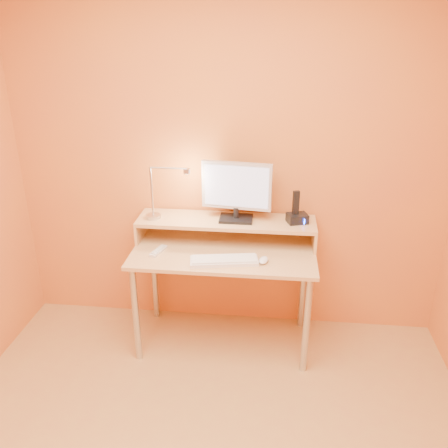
# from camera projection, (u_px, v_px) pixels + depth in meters

# --- Properties ---
(wall_back) EXTENTS (3.00, 0.04, 2.50)m
(wall_back) POSITION_uv_depth(u_px,v_px,m) (229.00, 159.00, 3.18)
(wall_back) COLOR orange
(wall_back) RESTS_ON floor
(desk_leg_fl) EXTENTS (0.04, 0.04, 0.69)m
(desk_leg_fl) POSITION_uv_depth(u_px,v_px,m) (136.00, 315.00, 3.07)
(desk_leg_fl) COLOR #B7B7B9
(desk_leg_fl) RESTS_ON floor
(desk_leg_fr) EXTENTS (0.04, 0.04, 0.69)m
(desk_leg_fr) POSITION_uv_depth(u_px,v_px,m) (306.00, 326.00, 2.96)
(desk_leg_fr) COLOR #B7B7B9
(desk_leg_fr) RESTS_ON floor
(desk_leg_bl) EXTENTS (0.04, 0.04, 0.69)m
(desk_leg_bl) POSITION_uv_depth(u_px,v_px,m) (155.00, 277.00, 3.53)
(desk_leg_bl) COLOR #B7B7B9
(desk_leg_bl) RESTS_ON floor
(desk_leg_br) EXTENTS (0.04, 0.04, 0.69)m
(desk_leg_br) POSITION_uv_depth(u_px,v_px,m) (303.00, 285.00, 3.42)
(desk_leg_br) COLOR #B7B7B9
(desk_leg_br) RESTS_ON floor
(desk_lower) EXTENTS (1.20, 0.60, 0.02)m
(desk_lower) POSITION_uv_depth(u_px,v_px,m) (224.00, 252.00, 3.10)
(desk_lower) COLOR tan
(desk_lower) RESTS_ON floor
(shelf_riser_left) EXTENTS (0.02, 0.30, 0.14)m
(shelf_riser_left) POSITION_uv_depth(u_px,v_px,m) (142.00, 228.00, 3.26)
(shelf_riser_left) COLOR tan
(shelf_riser_left) RESTS_ON desk_lower
(shelf_riser_right) EXTENTS (0.02, 0.30, 0.14)m
(shelf_riser_right) POSITION_uv_depth(u_px,v_px,m) (314.00, 236.00, 3.15)
(shelf_riser_right) COLOR tan
(shelf_riser_right) RESTS_ON desk_lower
(desk_shelf) EXTENTS (1.20, 0.30, 0.02)m
(desk_shelf) POSITION_uv_depth(u_px,v_px,m) (226.00, 221.00, 3.17)
(desk_shelf) COLOR tan
(desk_shelf) RESTS_ON desk_lower
(monitor_foot) EXTENTS (0.22, 0.16, 0.02)m
(monitor_foot) POSITION_uv_depth(u_px,v_px,m) (236.00, 219.00, 3.16)
(monitor_foot) COLOR black
(monitor_foot) RESTS_ON desk_shelf
(monitor_neck) EXTENTS (0.04, 0.04, 0.07)m
(monitor_neck) POSITION_uv_depth(u_px,v_px,m) (236.00, 213.00, 3.14)
(monitor_neck) COLOR black
(monitor_neck) RESTS_ON monitor_foot
(monitor_panel) EXTENTS (0.46, 0.09, 0.32)m
(monitor_panel) POSITION_uv_depth(u_px,v_px,m) (237.00, 186.00, 3.08)
(monitor_panel) COLOR #BCBCC2
(monitor_panel) RESTS_ON monitor_neck
(monitor_back) EXTENTS (0.42, 0.06, 0.27)m
(monitor_back) POSITION_uv_depth(u_px,v_px,m) (237.00, 185.00, 3.10)
(monitor_back) COLOR black
(monitor_back) RESTS_ON monitor_panel
(monitor_screen) EXTENTS (0.42, 0.06, 0.27)m
(monitor_screen) POSITION_uv_depth(u_px,v_px,m) (236.00, 187.00, 3.06)
(monitor_screen) COLOR #AFB6DC
(monitor_screen) RESTS_ON monitor_panel
(lamp_base) EXTENTS (0.10, 0.10, 0.02)m
(lamp_base) POSITION_uv_depth(u_px,v_px,m) (153.00, 216.00, 3.19)
(lamp_base) COLOR #B7B7B9
(lamp_base) RESTS_ON desk_shelf
(lamp_post) EXTENTS (0.01, 0.01, 0.33)m
(lamp_post) POSITION_uv_depth(u_px,v_px,m) (152.00, 192.00, 3.12)
(lamp_post) COLOR #B7B7B9
(lamp_post) RESTS_ON lamp_base
(lamp_arm) EXTENTS (0.24, 0.01, 0.01)m
(lamp_arm) POSITION_uv_depth(u_px,v_px,m) (168.00, 168.00, 3.04)
(lamp_arm) COLOR #B7B7B9
(lamp_arm) RESTS_ON lamp_post
(lamp_head) EXTENTS (0.04, 0.04, 0.03)m
(lamp_head) POSITION_uv_depth(u_px,v_px,m) (187.00, 171.00, 3.03)
(lamp_head) COLOR #B7B7B9
(lamp_head) RESTS_ON lamp_arm
(lamp_bulb) EXTENTS (0.03, 0.03, 0.00)m
(lamp_bulb) POSITION_uv_depth(u_px,v_px,m) (187.00, 173.00, 3.04)
(lamp_bulb) COLOR #FFEAC6
(lamp_bulb) RESTS_ON lamp_head
(phone_dock) EXTENTS (0.15, 0.14, 0.06)m
(phone_dock) POSITION_uv_depth(u_px,v_px,m) (297.00, 218.00, 3.11)
(phone_dock) COLOR black
(phone_dock) RESTS_ON desk_shelf
(phone_handset) EXTENTS (0.05, 0.04, 0.16)m
(phone_handset) POSITION_uv_depth(u_px,v_px,m) (296.00, 203.00, 3.07)
(phone_handset) COLOR black
(phone_handset) RESTS_ON phone_dock
(phone_led) EXTENTS (0.01, 0.00, 0.04)m
(phone_led) POSITION_uv_depth(u_px,v_px,m) (304.00, 222.00, 3.06)
(phone_led) COLOR #2159FF
(phone_led) RESTS_ON phone_dock
(keyboard) EXTENTS (0.44, 0.21, 0.02)m
(keyboard) POSITION_uv_depth(u_px,v_px,m) (224.00, 261.00, 2.94)
(keyboard) COLOR silver
(keyboard) RESTS_ON desk_lower
(mouse) EXTENTS (0.07, 0.11, 0.03)m
(mouse) POSITION_uv_depth(u_px,v_px,m) (264.00, 260.00, 2.94)
(mouse) COLOR silver
(mouse) RESTS_ON desk_lower
(remote_control) EXTENTS (0.09, 0.17, 0.02)m
(remote_control) POSITION_uv_depth(u_px,v_px,m) (158.00, 251.00, 3.07)
(remote_control) COLOR silver
(remote_control) RESTS_ON desk_lower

